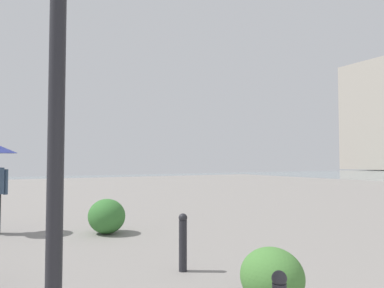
# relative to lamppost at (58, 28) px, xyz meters

# --- Properties ---
(lamppost) EXTENTS (0.98, 0.28, 4.21)m
(lamppost) POSITION_rel_lamppost_xyz_m (0.00, 0.00, 0.00)
(lamppost) COLOR #232328
(lamppost) RESTS_ON ground
(bollard_mid) EXTENTS (0.13, 0.13, 0.85)m
(bollard_mid) POSITION_rel_lamppost_xyz_m (1.54, -2.07, -2.34)
(bollard_mid) COLOR #232328
(bollard_mid) RESTS_ON ground
(shrub_low) EXTENTS (0.77, 0.69, 0.65)m
(shrub_low) POSITION_rel_lamppost_xyz_m (-0.11, -2.33, -2.46)
(shrub_low) COLOR #477F38
(shrub_low) RESTS_ON ground
(shrub_round) EXTENTS (0.91, 0.82, 0.77)m
(shrub_round) POSITION_rel_lamppost_xyz_m (4.88, -1.91, -2.40)
(shrub_round) COLOR #387533
(shrub_round) RESTS_ON ground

